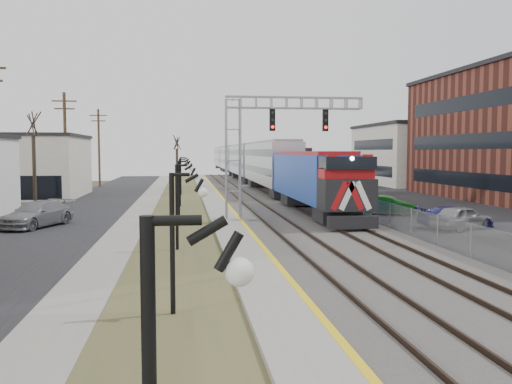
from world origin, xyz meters
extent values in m
cube|color=black|center=(-11.50, 35.00, 0.02)|extent=(7.00, 120.00, 0.04)
cube|color=gray|center=(-7.00, 35.00, 0.04)|extent=(2.00, 120.00, 0.08)
cube|color=#474D29|center=(-4.00, 35.00, 0.03)|extent=(4.00, 120.00, 0.06)
cube|color=gray|center=(-1.00, 35.00, 0.12)|extent=(2.00, 120.00, 0.24)
cube|color=#595651|center=(4.00, 35.00, 0.10)|extent=(8.00, 120.00, 0.20)
cube|color=black|center=(16.00, 35.00, 0.02)|extent=(16.00, 120.00, 0.04)
cube|color=gold|center=(-0.12, 35.00, 0.24)|extent=(0.24, 120.00, 0.01)
cube|color=#2D2119|center=(1.25, 35.00, 0.28)|extent=(0.08, 120.00, 0.15)
cube|color=#2D2119|center=(2.75, 35.00, 0.28)|extent=(0.08, 120.00, 0.15)
cube|color=#2D2119|center=(4.75, 35.00, 0.28)|extent=(0.08, 120.00, 0.15)
cube|color=#2D2119|center=(6.25, 35.00, 0.28)|extent=(0.08, 120.00, 0.15)
cube|color=#13389F|center=(5.50, 30.22, 2.47)|extent=(3.00, 17.00, 4.25)
cube|color=black|center=(5.50, 21.52, 0.70)|extent=(2.80, 0.50, 0.70)
cube|color=#A8AAB2|center=(5.50, 50.52, 3.01)|extent=(3.00, 22.00, 5.33)
cube|color=#A8AAB2|center=(5.50, 73.32, 3.01)|extent=(3.00, 22.00, 5.33)
cube|color=#A8AAB2|center=(5.50, 96.12, 3.01)|extent=(3.00, 22.00, 5.33)
cube|color=#A8AAB2|center=(5.50, 118.92, 3.01)|extent=(3.00, 22.00, 5.33)
cube|color=gray|center=(-0.50, 28.00, 4.00)|extent=(1.00, 1.00, 8.00)
cube|color=gray|center=(3.50, 28.00, 7.75)|extent=(9.00, 0.80, 0.80)
cube|color=black|center=(2.00, 27.55, 6.60)|extent=(0.35, 0.25, 1.40)
cube|color=black|center=(5.50, 27.55, 6.60)|extent=(0.35, 0.25, 1.40)
cylinder|color=black|center=(-4.00, 8.00, 2.00)|extent=(0.14, 0.14, 4.00)
cylinder|color=black|center=(-4.00, 18.00, 2.00)|extent=(0.14, 0.14, 4.00)
cylinder|color=black|center=(-4.00, 28.00, 2.00)|extent=(0.14, 0.14, 4.00)
cylinder|color=black|center=(-4.00, 38.00, 2.00)|extent=(0.14, 0.14, 4.00)
cylinder|color=black|center=(-4.00, 50.00, 2.00)|extent=(0.14, 0.14, 4.00)
cylinder|color=#4C3823|center=(-14.50, 45.00, 5.00)|extent=(0.28, 0.28, 10.00)
cylinder|color=#4C3823|center=(-14.50, 65.00, 5.00)|extent=(0.28, 0.28, 10.00)
cube|color=gray|center=(8.20, 35.00, 0.80)|extent=(0.04, 120.00, 1.60)
cube|color=beige|center=(-21.00, 50.00, 3.00)|extent=(14.00, 12.00, 6.00)
cube|color=beige|center=(30.00, 65.00, 4.00)|extent=(16.00, 18.00, 8.00)
cylinder|color=#382D23|center=(-16.00, 40.00, 2.97)|extent=(0.30, 0.30, 5.95)
cylinder|color=#382D23|center=(-4.50, 60.00, 2.45)|extent=(0.30, 0.30, 4.90)
imported|color=navy|center=(12.27, 23.02, 0.64)|extent=(4.46, 1.85, 1.29)
imported|color=gray|center=(12.36, 22.43, 0.71)|extent=(4.47, 3.17, 1.41)
imported|color=#0D4511|center=(10.89, 30.31, 0.67)|extent=(4.30, 2.98, 1.34)
imported|color=gray|center=(-12.50, 26.93, 0.77)|extent=(4.06, 5.72, 1.54)
camera|label=1|loc=(-3.66, -7.00, 4.58)|focal=38.00mm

